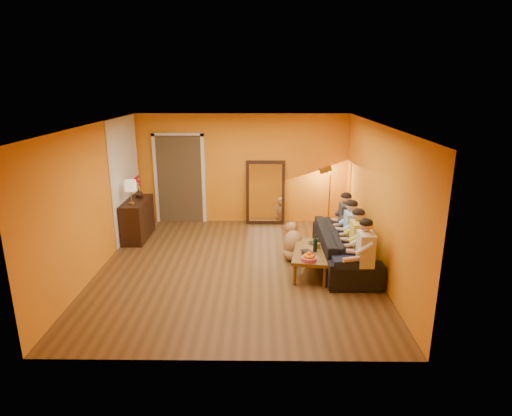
{
  "coord_description": "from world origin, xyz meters",
  "views": [
    {
      "loc": [
        0.44,
        -7.26,
        3.29
      ],
      "look_at": [
        0.35,
        0.5,
        1.0
      ],
      "focal_mm": 30.0,
      "sensor_mm": 36.0,
      "label": 1
    }
  ],
  "objects_px": {
    "person_far_left": "(365,255)",
    "wine_bottle": "(315,243)",
    "coffee_table": "(311,261)",
    "person_mid_left": "(358,242)",
    "floor_lamp": "(329,197)",
    "sideboard": "(138,219)",
    "person_far_right": "(346,222)",
    "tumbler": "(318,246)",
    "vase": "(139,193)",
    "laptop": "(319,243)",
    "dog": "(293,241)",
    "person_mid_right": "(351,232)",
    "sofa": "(344,247)",
    "table_lamp": "(131,192)",
    "mirror_frame": "(265,192)"
  },
  "relations": [
    {
      "from": "dog",
      "to": "coffee_table",
      "type": "bearing_deg",
      "value": -49.06
    },
    {
      "from": "sideboard",
      "to": "floor_lamp",
      "type": "height_order",
      "value": "floor_lamp"
    },
    {
      "from": "person_far_right",
      "to": "person_far_left",
      "type": "bearing_deg",
      "value": -90.0
    },
    {
      "from": "dog",
      "to": "person_mid_left",
      "type": "height_order",
      "value": "person_mid_left"
    },
    {
      "from": "sofa",
      "to": "laptop",
      "type": "xyz_separation_m",
      "value": [
        -0.47,
        -0.01,
        0.09
      ]
    },
    {
      "from": "mirror_frame",
      "to": "vase",
      "type": "height_order",
      "value": "mirror_frame"
    },
    {
      "from": "person_far_right",
      "to": "wine_bottle",
      "type": "bearing_deg",
      "value": -124.61
    },
    {
      "from": "person_far_left",
      "to": "wine_bottle",
      "type": "height_order",
      "value": "person_far_left"
    },
    {
      "from": "person_far_left",
      "to": "tumbler",
      "type": "relative_size",
      "value": 12.31
    },
    {
      "from": "wine_bottle",
      "to": "person_mid_right",
      "type": "bearing_deg",
      "value": 34.92
    },
    {
      "from": "sideboard",
      "to": "dog",
      "type": "height_order",
      "value": "sideboard"
    },
    {
      "from": "mirror_frame",
      "to": "sofa",
      "type": "distance_m",
      "value": 2.88
    },
    {
      "from": "coffee_table",
      "to": "wine_bottle",
      "type": "relative_size",
      "value": 3.94
    },
    {
      "from": "person_far_right",
      "to": "laptop",
      "type": "xyz_separation_m",
      "value": [
        -0.6,
        -0.66,
        -0.18
      ]
    },
    {
      "from": "table_lamp",
      "to": "person_far_right",
      "type": "bearing_deg",
      "value": -5.56
    },
    {
      "from": "table_lamp",
      "to": "person_mid_left",
      "type": "height_order",
      "value": "table_lamp"
    },
    {
      "from": "mirror_frame",
      "to": "vase",
      "type": "xyz_separation_m",
      "value": [
        -2.79,
        -0.83,
        0.18
      ]
    },
    {
      "from": "sideboard",
      "to": "laptop",
      "type": "bearing_deg",
      "value": -20.2
    },
    {
      "from": "coffee_table",
      "to": "person_mid_left",
      "type": "height_order",
      "value": "person_mid_left"
    },
    {
      "from": "dog",
      "to": "tumbler",
      "type": "xyz_separation_m",
      "value": [
        0.4,
        -0.51,
        0.1
      ]
    },
    {
      "from": "table_lamp",
      "to": "wine_bottle",
      "type": "height_order",
      "value": "table_lamp"
    },
    {
      "from": "tumbler",
      "to": "table_lamp",
      "type": "bearing_deg",
      "value": 160.45
    },
    {
      "from": "person_mid_right",
      "to": "vase",
      "type": "relative_size",
      "value": 6.48
    },
    {
      "from": "dog",
      "to": "person_far_left",
      "type": "bearing_deg",
      "value": -33.2
    },
    {
      "from": "coffee_table",
      "to": "laptop",
      "type": "xyz_separation_m",
      "value": [
        0.18,
        0.35,
        0.22
      ]
    },
    {
      "from": "floor_lamp",
      "to": "sideboard",
      "type": "bearing_deg",
      "value": -162.14
    },
    {
      "from": "dog",
      "to": "wine_bottle",
      "type": "xyz_separation_m",
      "value": [
        0.33,
        -0.68,
        0.21
      ]
    },
    {
      "from": "tumbler",
      "to": "vase",
      "type": "height_order",
      "value": "vase"
    },
    {
      "from": "sideboard",
      "to": "wine_bottle",
      "type": "distance_m",
      "value": 4.06
    },
    {
      "from": "mirror_frame",
      "to": "table_lamp",
      "type": "xyz_separation_m",
      "value": [
        -2.79,
        -1.38,
        0.34
      ]
    },
    {
      "from": "person_mid_right",
      "to": "laptop",
      "type": "height_order",
      "value": "person_mid_right"
    },
    {
      "from": "person_far_left",
      "to": "wine_bottle",
      "type": "distance_m",
      "value": 0.94
    },
    {
      "from": "sideboard",
      "to": "dog",
      "type": "relative_size",
      "value": 1.63
    },
    {
      "from": "sideboard",
      "to": "wine_bottle",
      "type": "relative_size",
      "value": 3.81
    },
    {
      "from": "coffee_table",
      "to": "tumbler",
      "type": "bearing_deg",
      "value": 54.01
    },
    {
      "from": "floor_lamp",
      "to": "person_far_left",
      "type": "height_order",
      "value": "floor_lamp"
    },
    {
      "from": "table_lamp",
      "to": "vase",
      "type": "distance_m",
      "value": 0.57
    },
    {
      "from": "tumbler",
      "to": "vase",
      "type": "distance_m",
      "value": 4.18
    },
    {
      "from": "dog",
      "to": "person_far_left",
      "type": "height_order",
      "value": "person_far_left"
    },
    {
      "from": "floor_lamp",
      "to": "dog",
      "type": "bearing_deg",
      "value": -109.66
    },
    {
      "from": "person_mid_left",
      "to": "person_far_right",
      "type": "relative_size",
      "value": 1.0
    },
    {
      "from": "sofa",
      "to": "vase",
      "type": "height_order",
      "value": "vase"
    },
    {
      "from": "laptop",
      "to": "vase",
      "type": "relative_size",
      "value": 1.89
    },
    {
      "from": "floor_lamp",
      "to": "person_mid_right",
      "type": "distance_m",
      "value": 2.07
    },
    {
      "from": "person_far_right",
      "to": "vase",
      "type": "xyz_separation_m",
      "value": [
        -4.37,
        0.98,
        0.33
      ]
    },
    {
      "from": "person_far_left",
      "to": "vase",
      "type": "relative_size",
      "value": 6.48
    },
    {
      "from": "sideboard",
      "to": "vase",
      "type": "bearing_deg",
      "value": 90.0
    },
    {
      "from": "laptop",
      "to": "vase",
      "type": "height_order",
      "value": "vase"
    },
    {
      "from": "tumbler",
      "to": "vase",
      "type": "bearing_deg",
      "value": 153.28
    },
    {
      "from": "floor_lamp",
      "to": "person_far_right",
      "type": "height_order",
      "value": "floor_lamp"
    }
  ]
}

